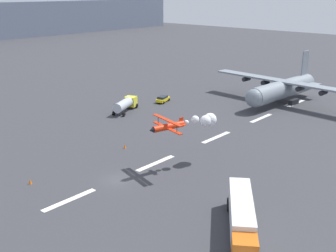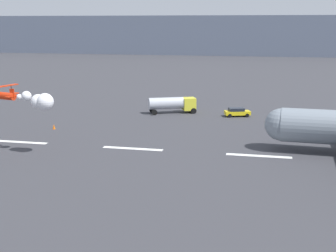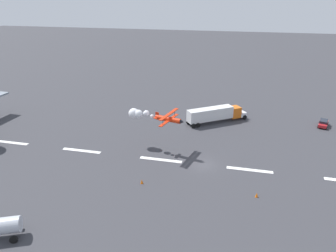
{
  "view_description": "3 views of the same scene",
  "coord_description": "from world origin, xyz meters",
  "px_view_note": "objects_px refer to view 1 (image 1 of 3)",
  "views": [
    {
      "loc": [
        -34.91,
        -41.69,
        25.99
      ],
      "look_at": [
        13.41,
        2.23,
        4.35
      ],
      "focal_mm": 44.26,
      "sensor_mm": 36.0,
      "label": 1
    },
    {
      "loc": [
        41.17,
        -56.62,
        16.07
      ],
      "look_at": [
        28.91,
        0.0,
        3.23
      ],
      "focal_mm": 50.14,
      "sensor_mm": 36.0,
      "label": 2
    },
    {
      "loc": [
        -4.91,
        49.8,
        28.65
      ],
      "look_at": [
        7.45,
        -3.26,
        5.55
      ],
      "focal_mm": 33.57,
      "sensor_mm": 36.0,
      "label": 3
    }
  ],
  "objects_px": {
    "semi_truck_orange": "(242,219)",
    "stunt_biplane_red": "(196,122)",
    "traffic_cone_far": "(125,146)",
    "fuel_tanker_truck": "(125,104)",
    "cargo_transport_plane": "(280,89)",
    "airport_staff_sedan": "(163,99)",
    "traffic_cone_near": "(30,181)"
  },
  "relations": [
    {
      "from": "cargo_transport_plane",
      "to": "fuel_tanker_truck",
      "type": "xyz_separation_m",
      "value": [
        -28.9,
        22.19,
        -1.81
      ]
    },
    {
      "from": "airport_staff_sedan",
      "to": "traffic_cone_near",
      "type": "xyz_separation_m",
      "value": [
        -44.98,
        -16.44,
        -0.44
      ]
    },
    {
      "from": "semi_truck_orange",
      "to": "traffic_cone_far",
      "type": "xyz_separation_m",
      "value": [
        9.19,
        29.31,
        -1.76
      ]
    },
    {
      "from": "stunt_biplane_red",
      "to": "airport_staff_sedan",
      "type": "distance_m",
      "value": 37.94
    },
    {
      "from": "semi_truck_orange",
      "to": "traffic_cone_near",
      "type": "distance_m",
      "value": 30.31
    },
    {
      "from": "fuel_tanker_truck",
      "to": "semi_truck_orange",
      "type": "bearing_deg",
      "value": -118.01
    },
    {
      "from": "fuel_tanker_truck",
      "to": "airport_staff_sedan",
      "type": "bearing_deg",
      "value": -2.91
    },
    {
      "from": "fuel_tanker_truck",
      "to": "traffic_cone_near",
      "type": "relative_size",
      "value": 11.63
    },
    {
      "from": "stunt_biplane_red",
      "to": "traffic_cone_far",
      "type": "height_order",
      "value": "stunt_biplane_red"
    },
    {
      "from": "cargo_transport_plane",
      "to": "fuel_tanker_truck",
      "type": "bearing_deg",
      "value": 142.49
    },
    {
      "from": "stunt_biplane_red",
      "to": "fuel_tanker_truck",
      "type": "height_order",
      "value": "stunt_biplane_red"
    },
    {
      "from": "cargo_transport_plane",
      "to": "airport_staff_sedan",
      "type": "height_order",
      "value": "cargo_transport_plane"
    },
    {
      "from": "cargo_transport_plane",
      "to": "semi_truck_orange",
      "type": "bearing_deg",
      "value": -156.01
    },
    {
      "from": "semi_truck_orange",
      "to": "traffic_cone_far",
      "type": "relative_size",
      "value": 18.67
    },
    {
      "from": "cargo_transport_plane",
      "to": "airport_staff_sedan",
      "type": "bearing_deg",
      "value": 128.75
    },
    {
      "from": "fuel_tanker_truck",
      "to": "traffic_cone_far",
      "type": "bearing_deg",
      "value": -132.53
    },
    {
      "from": "stunt_biplane_red",
      "to": "traffic_cone_far",
      "type": "relative_size",
      "value": 15.65
    },
    {
      "from": "cargo_transport_plane",
      "to": "stunt_biplane_red",
      "type": "xyz_separation_m",
      "value": [
        -41.04,
        -7.4,
        3.29
      ]
    },
    {
      "from": "stunt_biplane_red",
      "to": "traffic_cone_far",
      "type": "xyz_separation_m",
      "value": [
        -3.12,
        12.97,
        -6.46
      ]
    },
    {
      "from": "cargo_transport_plane",
      "to": "traffic_cone_far",
      "type": "distance_m",
      "value": 44.62
    },
    {
      "from": "airport_staff_sedan",
      "to": "traffic_cone_far",
      "type": "bearing_deg",
      "value": -149.13
    },
    {
      "from": "cargo_transport_plane",
      "to": "semi_truck_orange",
      "type": "xyz_separation_m",
      "value": [
        -53.34,
        -23.74,
        -1.41
      ]
    },
    {
      "from": "cargo_transport_plane",
      "to": "fuel_tanker_truck",
      "type": "height_order",
      "value": "cargo_transport_plane"
    },
    {
      "from": "semi_truck_orange",
      "to": "stunt_biplane_red",
      "type": "bearing_deg",
      "value": 53.02
    },
    {
      "from": "fuel_tanker_truck",
      "to": "airport_staff_sedan",
      "type": "distance_m",
      "value": 11.62
    },
    {
      "from": "stunt_biplane_red",
      "to": "airport_staff_sedan",
      "type": "relative_size",
      "value": 2.49
    },
    {
      "from": "fuel_tanker_truck",
      "to": "stunt_biplane_red",
      "type": "bearing_deg",
      "value": -112.3
    },
    {
      "from": "traffic_cone_near",
      "to": "traffic_cone_far",
      "type": "relative_size",
      "value": 1.0
    },
    {
      "from": "cargo_transport_plane",
      "to": "stunt_biplane_red",
      "type": "bearing_deg",
      "value": -169.77
    },
    {
      "from": "traffic_cone_near",
      "to": "cargo_transport_plane",
      "type": "bearing_deg",
      "value": -4.73
    },
    {
      "from": "cargo_transport_plane",
      "to": "traffic_cone_far",
      "type": "bearing_deg",
      "value": 172.82
    },
    {
      "from": "semi_truck_orange",
      "to": "fuel_tanker_truck",
      "type": "height_order",
      "value": "semi_truck_orange"
    }
  ]
}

